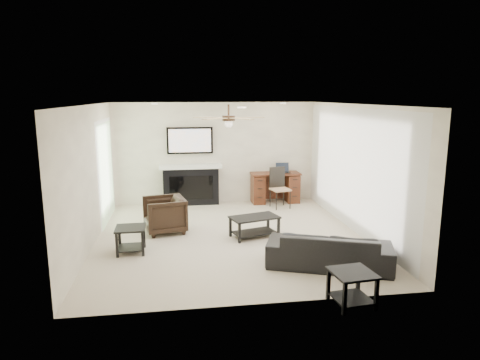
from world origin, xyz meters
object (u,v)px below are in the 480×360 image
at_px(fireplace_unit, 191,167).
at_px(desk, 275,187).
at_px(armchair, 165,215).
at_px(sofa, 329,250).
at_px(coffee_table, 254,227).

distance_m(fireplace_unit, desk, 2.18).
distance_m(armchair, desk, 3.39).
height_order(sofa, desk, desk).
relative_size(armchair, fireplace_unit, 0.41).
height_order(sofa, fireplace_unit, fireplace_unit).
distance_m(coffee_table, fireplace_unit, 2.98).
distance_m(armchair, fireplace_unit, 2.28).
height_order(coffee_table, desk, desk).
relative_size(sofa, fireplace_unit, 1.01).
distance_m(armchair, coffee_table, 1.79).
bearing_deg(armchair, coffee_table, 60.38).
relative_size(armchair, coffee_table, 0.86).
xyz_separation_m(sofa, desk, (0.10, 4.19, 0.10)).
xyz_separation_m(coffee_table, desk, (1.00, 2.59, 0.18)).
xyz_separation_m(sofa, fireplace_unit, (-2.00, 4.27, 0.67)).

